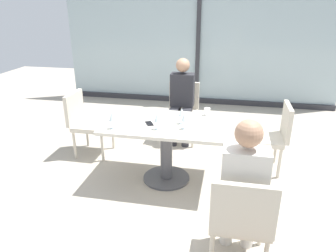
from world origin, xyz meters
TOP-DOWN VIEW (x-y plane):
  - ground_plane at (0.00, 0.00)m, footprint 12.00×12.00m
  - window_wall_backdrop at (0.00, 3.20)m, footprint 5.50×0.10m
  - dining_table_main at (0.00, 0.00)m, footprint 1.39×0.86m
  - chair_front_right at (0.83, -1.24)m, footprint 0.46×0.50m
  - chair_near_window at (0.00, 1.24)m, footprint 0.46×0.51m
  - chair_far_right at (1.23, 0.49)m, footprint 0.50×0.46m
  - chair_far_left at (-1.23, 0.49)m, footprint 0.50×0.46m
  - person_front_right at (0.83, -1.13)m, footprint 0.34×0.39m
  - person_near_window at (-0.00, 1.13)m, footprint 0.34×0.39m
  - wine_glass_0 at (-0.05, -0.21)m, footprint 0.07×0.07m
  - wine_glass_1 at (0.23, -0.14)m, footprint 0.07×0.07m
  - wine_glass_2 at (0.17, 0.01)m, footprint 0.07×0.07m
  - wine_glass_3 at (-0.53, -0.29)m, footprint 0.07×0.07m
  - coffee_cup at (0.43, 0.34)m, footprint 0.08×0.08m
  - cell_phone_on_table at (-0.18, -0.07)m, footprint 0.13×0.16m

SIDE VIEW (x-z plane):
  - ground_plane at x=0.00m, z-range 0.00..0.00m
  - chair_front_right at x=0.83m, z-range 0.06..0.93m
  - chair_near_window at x=0.00m, z-range 0.06..0.93m
  - chair_far_right at x=1.23m, z-range 0.06..0.93m
  - chair_far_left at x=-1.23m, z-range 0.06..0.93m
  - dining_table_main at x=0.00m, z-range 0.19..0.92m
  - person_front_right at x=0.83m, z-range 0.07..1.33m
  - person_near_window at x=0.00m, z-range 0.07..1.33m
  - cell_phone_on_table at x=-0.18m, z-range 0.73..0.74m
  - coffee_cup at x=0.43m, z-range 0.73..0.82m
  - wine_glass_0 at x=-0.05m, z-range 0.77..0.95m
  - wine_glass_1 at x=0.23m, z-range 0.77..0.95m
  - wine_glass_2 at x=0.17m, z-range 0.77..0.95m
  - wine_glass_3 at x=-0.53m, z-range 0.77..0.95m
  - window_wall_backdrop at x=0.00m, z-range -0.14..2.56m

